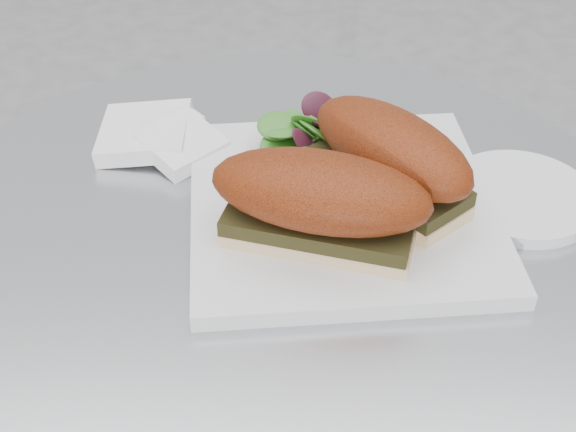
% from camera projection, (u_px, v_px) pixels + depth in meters
% --- Properties ---
extents(table, '(0.70, 0.70, 0.73)m').
position_uv_depth(table, '(279.00, 414.00, 0.86)').
color(table, silver).
rests_on(table, ground).
extents(plate, '(0.30, 0.30, 0.02)m').
position_uv_depth(plate, '(342.00, 206.00, 0.73)').
color(plate, silver).
rests_on(plate, table).
extents(sandwich_left, '(0.20, 0.13, 0.08)m').
position_uv_depth(sandwich_left, '(320.00, 200.00, 0.66)').
color(sandwich_left, beige).
rests_on(sandwich_left, plate).
extents(sandwich_right, '(0.18, 0.18, 0.08)m').
position_uv_depth(sandwich_right, '(391.00, 155.00, 0.71)').
color(sandwich_right, beige).
rests_on(sandwich_right, plate).
extents(salad, '(0.10, 0.10, 0.05)m').
position_uv_depth(salad, '(318.00, 129.00, 0.77)').
color(salad, '#3F8B2D').
rests_on(salad, plate).
extents(napkin, '(0.15, 0.15, 0.02)m').
position_uv_depth(napkin, '(164.00, 143.00, 0.81)').
color(napkin, white).
rests_on(napkin, table).
extents(saucer, '(0.14, 0.14, 0.01)m').
position_uv_depth(saucer, '(520.00, 197.00, 0.75)').
color(saucer, silver).
rests_on(saucer, table).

